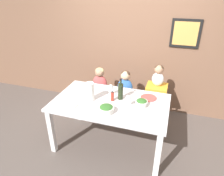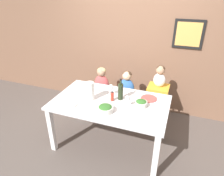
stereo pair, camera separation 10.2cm
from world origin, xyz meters
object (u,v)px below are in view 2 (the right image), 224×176
object	(u,v)px
wine_bottle	(121,91)
wine_glass_near	(127,99)
wine_glass_far	(111,87)
dinner_plate_back_left	(92,89)
salad_bowl_large	(105,109)
dinner_plate_back_right	(149,98)
person_child_center	(127,84)
chair_far_left	(102,95)
paper_towel_roll	(90,91)
dinner_plate_front_left	(69,104)
person_child_left	(102,80)
person_baby_right	(160,75)
chair_right_highchair	(158,95)
chair_far_center	(126,99)
salad_bowl_small	(141,103)

from	to	relation	value
wine_bottle	wine_glass_near	distance (m)	0.22
wine_glass_far	dinner_plate_back_left	world-z (taller)	wine_glass_far
salad_bowl_large	dinner_plate_back_right	size ratio (longest dim) A/B	0.87
person_child_center	salad_bowl_large	size ratio (longest dim) A/B	2.34
chair_far_left	paper_towel_roll	world-z (taller)	paper_towel_roll
dinner_plate_front_left	dinner_plate_back_left	bearing A→B (deg)	77.65
paper_towel_roll	wine_bottle	bearing A→B (deg)	21.72
person_child_left	person_baby_right	world-z (taller)	person_baby_right
person_child_center	paper_towel_roll	size ratio (longest dim) A/B	1.75
chair_far_left	chair_right_highchair	world-z (taller)	chair_right_highchair
dinner_plate_back_left	chair_right_highchair	bearing A→B (deg)	27.63
person_child_left	wine_glass_near	xyz separation A→B (m)	(0.71, -0.80, 0.18)
dinner_plate_back_right	dinner_plate_front_left	bearing A→B (deg)	-152.00
wine_glass_near	dinner_plate_back_left	xyz separation A→B (m)	(-0.66, 0.29, -0.12)
person_baby_right	person_child_left	bearing A→B (deg)	-179.97
person_child_left	person_child_center	world-z (taller)	same
wine_glass_near	wine_glass_far	distance (m)	0.40
paper_towel_roll	dinner_plate_back_left	size ratio (longest dim) A/B	1.17
person_child_center	wine_bottle	xyz separation A→B (m)	(0.09, -0.63, 0.18)
chair_far_left	dinner_plate_back_right	size ratio (longest dim) A/B	1.97
chair_far_left	person_child_center	world-z (taller)	person_child_center
wine_bottle	paper_towel_roll	distance (m)	0.43
person_baby_right	paper_towel_roll	bearing A→B (deg)	-137.27
chair_far_center	dinner_plate_back_left	xyz separation A→B (m)	(-0.42, -0.50, 0.38)
dinner_plate_front_left	dinner_plate_back_left	xyz separation A→B (m)	(0.11, 0.51, 0.00)
person_child_center	paper_towel_roll	bearing A→B (deg)	-111.50
chair_right_highchair	person_child_center	bearing A→B (deg)	179.87
chair_far_left	person_child_center	xyz separation A→B (m)	(0.47, 0.00, 0.32)
wine_glass_far	person_child_left	bearing A→B (deg)	125.06
chair_far_center	wine_glass_far	xyz separation A→B (m)	(-0.08, -0.56, 0.50)
chair_far_center	person_child_left	world-z (taller)	person_child_left
dinner_plate_back_right	person_child_left	bearing A→B (deg)	153.01
chair_far_center	wine_glass_far	world-z (taller)	wine_glass_far
wine_glass_near	dinner_plate_front_left	xyz separation A→B (m)	(-0.77, -0.22, -0.12)
wine_bottle	wine_glass_near	world-z (taller)	wine_bottle
wine_glass_near	salad_bowl_small	distance (m)	0.20
salad_bowl_large	chair_far_left	bearing A→B (deg)	115.48
chair_right_highchair	person_child_left	size ratio (longest dim) A/B	1.57
person_baby_right	paper_towel_roll	distance (m)	1.17
chair_far_left	chair_right_highchair	size ratio (longest dim) A/B	0.61
dinner_plate_front_left	chair_right_highchair	bearing A→B (deg)	43.44
chair_far_center	dinner_plate_back_left	world-z (taller)	dinner_plate_back_left
dinner_plate_back_left	dinner_plate_back_right	size ratio (longest dim) A/B	1.00
chair_far_center	person_child_center	xyz separation A→B (m)	(0.00, 0.00, 0.32)
salad_bowl_large	dinner_plate_back_right	xyz separation A→B (m)	(0.47, 0.53, -0.04)
wine_bottle	paper_towel_roll	xyz separation A→B (m)	(-0.40, -0.16, 0.01)
salad_bowl_small	dinner_plate_front_left	xyz separation A→B (m)	(-0.94, -0.30, -0.04)
dinner_plate_back_right	wine_bottle	bearing A→B (deg)	-159.06
person_baby_right	wine_bottle	bearing A→B (deg)	-125.80
chair_far_left	wine_glass_near	world-z (taller)	wine_glass_near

